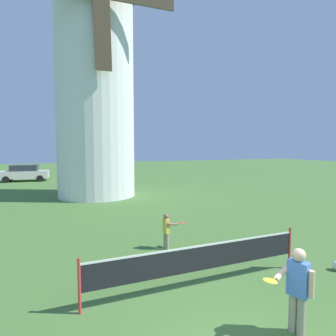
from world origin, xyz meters
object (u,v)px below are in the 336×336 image
at_px(parked_car_cream, 25,173).
at_px(tennis_net, 201,258).
at_px(parked_car_silver, 89,171).
at_px(windmill, 95,74).
at_px(player_near, 297,286).
at_px(player_far, 167,229).

bearing_deg(parked_car_cream, tennis_net, -76.50).
bearing_deg(parked_car_silver, tennis_net, -90.45).
bearing_deg(parked_car_cream, windmill, -64.02).
relative_size(windmill, parked_car_cream, 3.71).
xyz_separation_m(tennis_net, parked_car_cream, (-5.80, 24.16, 0.12)).
relative_size(player_near, parked_car_cream, 0.35).
bearing_deg(player_far, tennis_net, -94.23).
bearing_deg(player_near, player_far, 96.69).
height_order(tennis_net, player_near, player_near).
relative_size(player_near, parked_car_silver, 0.33).
height_order(player_near, parked_car_cream, parked_car_cream).
height_order(windmill, tennis_net, windmill).
xyz_separation_m(windmill, tennis_net, (0.49, -13.26, -7.26)).
distance_m(windmill, parked_car_silver, 12.98).
relative_size(windmill, player_near, 10.72).
relative_size(parked_car_cream, parked_car_silver, 0.96).
bearing_deg(player_near, parked_car_cream, 103.99).
height_order(windmill, player_far, windmill).
bearing_deg(windmill, player_near, -85.48).
xyz_separation_m(parked_car_cream, parked_car_silver, (5.99, -0.08, 0.00)).
relative_size(tennis_net, parked_car_silver, 1.19).
height_order(windmill, parked_car_silver, windmill).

